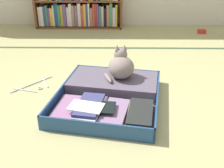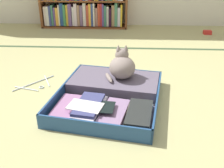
{
  "view_description": "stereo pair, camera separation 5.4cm",
  "coord_description": "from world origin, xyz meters",
  "views": [
    {
      "loc": [
        -0.02,
        -1.52,
        0.98
      ],
      "look_at": [
        -0.05,
        0.09,
        0.17
      ],
      "focal_mm": 42.07,
      "sensor_mm": 36.0,
      "label": 1
    },
    {
      "loc": [
        0.03,
        -1.52,
        0.98
      ],
      "look_at": [
        -0.05,
        0.09,
        0.17
      ],
      "focal_mm": 42.07,
      "sensor_mm": 36.0,
      "label": 2
    }
  ],
  "objects": [
    {
      "name": "ground_plane",
      "position": [
        0.0,
        0.0,
        0.0
      ],
      "size": [
        10.0,
        10.0,
        0.0
      ],
      "primitive_type": "plane",
      "color": "tan"
    },
    {
      "name": "tatami_border",
      "position": [
        0.0,
        1.33,
        0.0
      ],
      "size": [
        4.8,
        0.05,
        0.0
      ],
      "color": "#384F32",
      "rests_on": "ground_plane"
    },
    {
      "name": "bookshelf",
      "position": [
        -0.56,
        2.25,
        0.36
      ],
      "size": [
        1.22,
        0.25,
        0.75
      ],
      "color": "brown",
      "rests_on": "ground_plane"
    },
    {
      "name": "open_suitcase",
      "position": [
        -0.06,
        0.17,
        0.04
      ],
      "size": [
        0.83,
        0.92,
        0.1
      ],
      "color": "navy",
      "rests_on": "ground_plane"
    },
    {
      "name": "black_cat",
      "position": [
        0.02,
        0.35,
        0.19
      ],
      "size": [
        0.25,
        0.25,
        0.25
      ],
      "color": "gray",
      "rests_on": "open_suitcase"
    },
    {
      "name": "clothes_hanger",
      "position": [
        -0.68,
        0.37,
        0.0
      ],
      "size": [
        0.28,
        0.31,
        0.01
      ],
      "color": "silver",
      "rests_on": "ground_plane"
    },
    {
      "name": "small_red_pouch",
      "position": [
        1.13,
        1.95,
        0.02
      ],
      "size": [
        0.1,
        0.07,
        0.05
      ],
      "color": "red",
      "rests_on": "ground_plane"
    }
  ]
}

